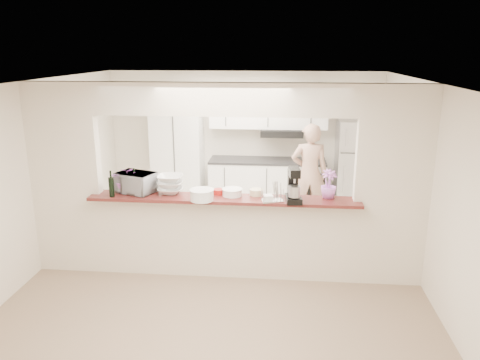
# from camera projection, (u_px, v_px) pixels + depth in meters

# --- Properties ---
(floor) EXTENTS (6.00, 6.00, 0.00)m
(floor) POSITION_uv_depth(u_px,v_px,m) (225.00, 274.00, 6.19)
(floor) COLOR tan
(floor) RESTS_ON ground
(tile_overlay) EXTENTS (5.00, 2.90, 0.01)m
(tile_overlay) POSITION_uv_depth(u_px,v_px,m) (237.00, 231.00, 7.67)
(tile_overlay) COLOR silver
(tile_overlay) RESTS_ON floor
(partition) EXTENTS (5.00, 0.15, 2.50)m
(partition) POSITION_uv_depth(u_px,v_px,m) (224.00, 166.00, 5.79)
(partition) COLOR #EEE4D0
(partition) RESTS_ON floor
(bar_counter) EXTENTS (3.40, 0.38, 1.09)m
(bar_counter) POSITION_uv_depth(u_px,v_px,m) (224.00, 234.00, 6.03)
(bar_counter) COLOR #EEE4D0
(bar_counter) RESTS_ON floor
(kitchen_cabinets) EXTENTS (3.15, 0.62, 2.25)m
(kitchen_cabinets) POSITION_uv_depth(u_px,v_px,m) (233.00, 157.00, 8.55)
(kitchen_cabinets) COLOR white
(kitchen_cabinets) RESTS_ON floor
(refrigerator) EXTENTS (0.75, 0.70, 1.70)m
(refrigerator) POSITION_uv_depth(u_px,v_px,m) (357.00, 167.00, 8.31)
(refrigerator) COLOR #BABAC0
(refrigerator) RESTS_ON floor
(flower_left) EXTENTS (0.36, 0.33, 0.34)m
(flower_left) POSITION_uv_depth(u_px,v_px,m) (124.00, 180.00, 6.01)
(flower_left) COLOR pink
(flower_left) RESTS_ON bar_counter
(wine_bottle_a) EXTENTS (0.06, 0.06, 0.32)m
(wine_bottle_a) POSITION_uv_depth(u_px,v_px,m) (135.00, 183.00, 6.03)
(wine_bottle_a) COLOR black
(wine_bottle_a) RESTS_ON bar_counter
(wine_bottle_b) EXTENTS (0.07, 0.07, 0.34)m
(wine_bottle_b) POSITION_uv_depth(u_px,v_px,m) (111.00, 187.00, 5.84)
(wine_bottle_b) COLOR black
(wine_bottle_b) RESTS_ON bar_counter
(toaster_oven) EXTENTS (0.56, 0.47, 0.26)m
(toaster_oven) POSITION_uv_depth(u_px,v_px,m) (136.00, 183.00, 6.01)
(toaster_oven) COLOR #AEAEB3
(toaster_oven) RESTS_ON bar_counter
(serving_bowls) EXTENTS (0.33, 0.33, 0.24)m
(serving_bowls) POSITION_uv_depth(u_px,v_px,m) (170.00, 185.00, 5.97)
(serving_bowls) COLOR silver
(serving_bowls) RESTS_ON bar_counter
(plate_stack_a) EXTENTS (0.30, 0.30, 0.14)m
(plate_stack_a) POSITION_uv_depth(u_px,v_px,m) (202.00, 195.00, 5.71)
(plate_stack_a) COLOR white
(plate_stack_a) RESTS_ON bar_counter
(plate_stack_b) EXTENTS (0.26, 0.26, 0.09)m
(plate_stack_b) POSITION_uv_depth(u_px,v_px,m) (232.00, 192.00, 5.90)
(plate_stack_b) COLOR white
(plate_stack_b) RESTS_ON bar_counter
(red_bowl) EXTENTS (0.14, 0.14, 0.07)m
(red_bowl) POSITION_uv_depth(u_px,v_px,m) (219.00, 192.00, 5.97)
(red_bowl) COLOR maroon
(red_bowl) RESTS_ON bar_counter
(tan_bowl) EXTENTS (0.17, 0.17, 0.08)m
(tan_bowl) POSITION_uv_depth(u_px,v_px,m) (256.00, 192.00, 5.92)
(tan_bowl) COLOR beige
(tan_bowl) RESTS_ON bar_counter
(utensil_caddy) EXTENTS (0.29, 0.21, 0.25)m
(utensil_caddy) POSITION_uv_depth(u_px,v_px,m) (272.00, 193.00, 5.67)
(utensil_caddy) COLOR silver
(utensil_caddy) RESTS_ON bar_counter
(stand_mixer) EXTENTS (0.22, 0.31, 0.43)m
(stand_mixer) POSITION_uv_depth(u_px,v_px,m) (294.00, 186.00, 5.63)
(stand_mixer) COLOR black
(stand_mixer) RESTS_ON bar_counter
(flower_right) EXTENTS (0.26, 0.26, 0.36)m
(flower_right) POSITION_uv_depth(u_px,v_px,m) (329.00, 184.00, 5.78)
(flower_right) COLOR #D372CE
(flower_right) RESTS_ON bar_counter
(person) EXTENTS (0.64, 0.43, 1.70)m
(person) POSITION_uv_depth(u_px,v_px,m) (309.00, 174.00, 7.88)
(person) COLOR tan
(person) RESTS_ON floor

